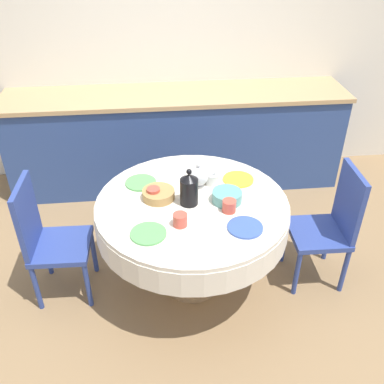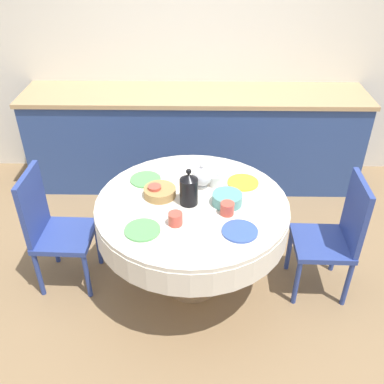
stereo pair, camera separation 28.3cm
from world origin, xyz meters
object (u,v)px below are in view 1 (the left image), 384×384
(teapot, at_px, (199,176))
(chair_left, at_px, (331,223))
(chair_right, at_px, (47,237))
(coffee_carafe, at_px, (189,189))

(teapot, bearing_deg, chair_left, -13.06)
(chair_right, relative_size, teapot, 4.82)
(chair_right, bearing_deg, teapot, 100.43)
(chair_right, height_order, coffee_carafe, coffee_carafe)
(chair_left, xyz_separation_m, coffee_carafe, (-1.02, 0.01, 0.36))
(chair_left, relative_size, teapot, 4.82)
(teapot, bearing_deg, coffee_carafe, -113.00)
(chair_left, relative_size, coffee_carafe, 3.54)
(chair_right, xyz_separation_m, teapot, (1.07, 0.16, 0.32))
(chair_left, relative_size, chair_right, 1.00)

